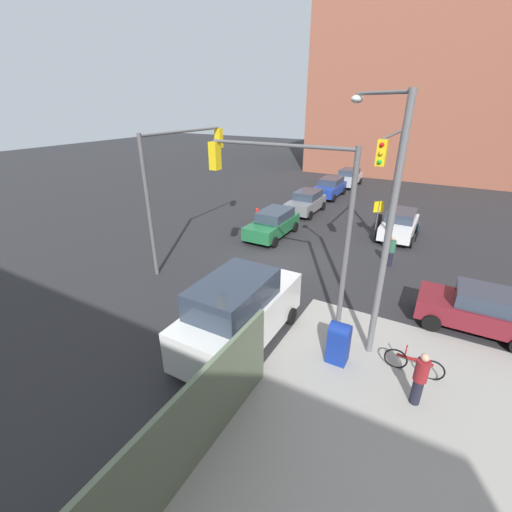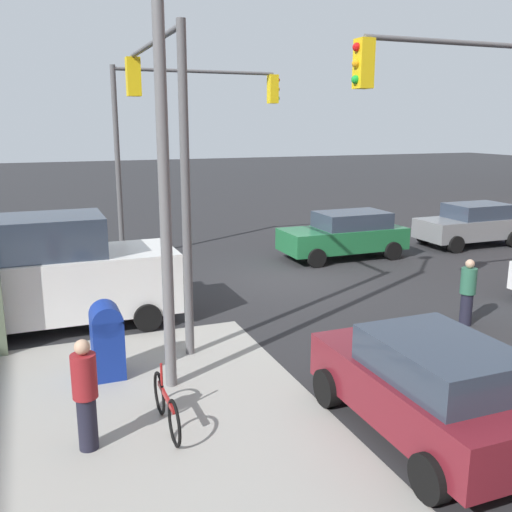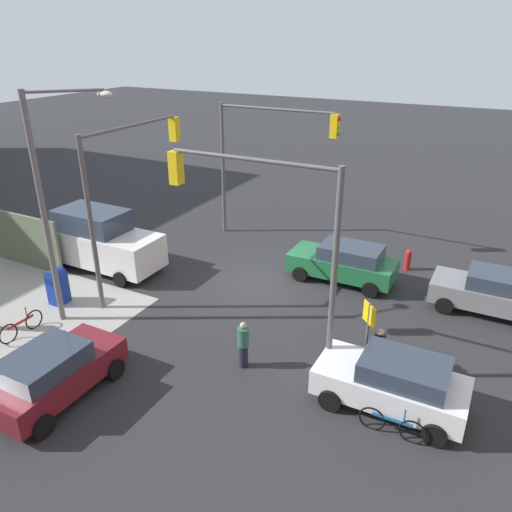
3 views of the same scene
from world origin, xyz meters
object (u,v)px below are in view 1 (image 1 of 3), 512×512
hatchback_green (273,223)px  traffic_signal_ne_corner (290,199)px  van_white_delivery (239,312)px  mailbox_blue (339,341)px  coupe_blue (330,187)px  bicycle_leaning_on_fence (413,364)px  coupe_gray (306,202)px  bicycle_at_crosswalk (417,233)px  pedestrian_waiting (391,251)px  traffic_signal_se_corner (180,169)px  traffic_signal_nw_corner (390,172)px  pedestrian_crossing (378,224)px  street_lamp_corner (383,214)px  fire_hydrant (257,214)px  coupe_white (399,224)px  pedestrian_walking_north (420,378)px  sedan_maroon (480,309)px  sedan_silver (348,177)px

hatchback_green → traffic_signal_ne_corner: bearing=30.2°
van_white_delivery → mailbox_blue: bearing=103.9°
coupe_blue → bicycle_leaning_on_fence: coupe_blue is taller
coupe_gray → bicycle_at_crosswalk: coupe_gray is taller
pedestrian_waiting → bicycle_leaning_on_fence: 7.87m
traffic_signal_se_corner → bicycle_at_crosswalk: traffic_signal_se_corner is taller
pedestrian_waiting → traffic_signal_ne_corner: bearing=-41.4°
traffic_signal_nw_corner → pedestrian_crossing: (-3.39, -0.70, -3.75)m
traffic_signal_se_corner → bicycle_leaning_on_fence: 12.93m
traffic_signal_ne_corner → street_lamp_corner: (0.45, 3.16, 0.07)m
street_lamp_corner → fire_hydrant: street_lamp_corner is taller
coupe_gray → coupe_white: bearing=74.1°
mailbox_blue → fire_hydrant: 14.50m
traffic_signal_nw_corner → traffic_signal_se_corner: bearing=-63.0°
mailbox_blue → coupe_white: size_ratio=0.35×
traffic_signal_nw_corner → pedestrian_walking_north: traffic_signal_nw_corner is taller
street_lamp_corner → pedestrian_crossing: (-10.75, -1.73, -3.82)m
coupe_blue → traffic_signal_ne_corner: bearing=13.1°
sedan_maroon → fire_hydrant: bearing=-118.2°
traffic_signal_nw_corner → pedestrian_waiting: bearing=59.8°
traffic_signal_se_corner → bicycle_leaning_on_fence: bearing=73.7°
sedan_maroon → van_white_delivery: (4.96, -7.12, 0.44)m
sedan_silver → hatchback_green: size_ratio=0.95×
coupe_gray → hatchback_green: 5.63m
van_white_delivery → pedestrian_walking_north: size_ratio=3.18×
traffic_signal_se_corner → sedan_maroon: 13.96m
fire_hydrant → sedan_maroon: size_ratio=0.24×
hatchback_green → coupe_white: (-3.68, 6.82, -0.00)m
traffic_signal_ne_corner → pedestrian_crossing: 11.06m
traffic_signal_ne_corner → van_white_delivery: bearing=-13.0°
mailbox_blue → bicycle_leaning_on_fence: mailbox_blue is taller
traffic_signal_ne_corner → hatchback_green: 9.31m
sedan_silver → pedestrian_waiting: bearing=22.1°
mailbox_blue → sedan_silver: 26.03m
street_lamp_corner → coupe_blue: street_lamp_corner is taller
coupe_gray → bicycle_leaning_on_fence: coupe_gray is taller
mailbox_blue → bicycle_leaning_on_fence: bearing=105.3°
traffic_signal_ne_corner → pedestrian_walking_north: bearing=65.4°
traffic_signal_se_corner → pedestrian_waiting: 11.24m
fire_hydrant → pedestrian_walking_north: (11.80, 11.60, 0.40)m
traffic_signal_se_corner → mailbox_blue: traffic_signal_se_corner is taller
mailbox_blue → bicycle_at_crosswalk: 13.05m
sedan_silver → coupe_gray: bearing=-1.5°
coupe_white → bicycle_leaning_on_fence: (12.13, 2.28, -0.50)m
coupe_gray → pedestrian_crossing: pedestrian_crossing is taller
sedan_silver → pedestrian_walking_north: 27.32m
traffic_signal_ne_corner → pedestrian_crossing: bearing=172.1°
sedan_maroon → pedestrian_crossing: pedestrian_crossing is taller
traffic_signal_ne_corner → coupe_blue: traffic_signal_ne_corner is taller
fire_hydrant → hatchback_green: 3.17m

